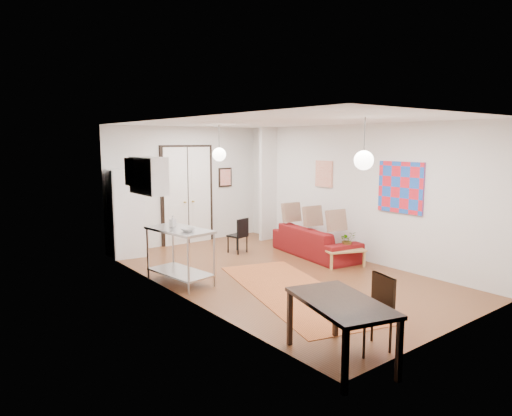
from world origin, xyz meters
TOP-DOWN VIEW (x-y plane):
  - floor at (0.00, 0.00)m, footprint 7.00×7.00m
  - ceiling at (0.00, 0.00)m, footprint 4.20×7.00m
  - wall_back at (0.00, 3.50)m, footprint 4.20×0.02m
  - wall_front at (0.00, -3.50)m, footprint 4.20×0.02m
  - wall_left at (-2.10, 0.00)m, footprint 0.02×7.00m
  - wall_right at (2.10, 0.00)m, footprint 0.02×7.00m
  - double_doors at (0.00, 3.46)m, footprint 1.44×0.06m
  - stub_partition at (1.85, 2.55)m, footprint 0.50×0.10m
  - wall_cabinet at (-1.92, 1.50)m, footprint 0.35×1.00m
  - painting_popart at (2.08, -1.25)m, footprint 0.05×1.00m
  - painting_abstract at (2.08, 0.80)m, footprint 0.05×0.50m
  - poster_back at (1.15, 3.47)m, footprint 0.40×0.03m
  - print_left at (-2.07, 2.00)m, footprint 0.03×0.44m
  - pendant_back at (0.00, 2.00)m, footprint 0.30×0.30m
  - pendant_front at (0.00, -2.00)m, footprint 0.30×0.30m
  - kilim_rug at (-0.49, -0.97)m, footprint 2.36×3.94m
  - sofa at (1.60, 0.57)m, footprint 2.33×1.17m
  - coffee_table at (1.41, -0.44)m, footprint 0.93×0.72m
  - potted_plant at (1.51, -0.44)m, footprint 0.40×0.37m
  - kitchen_counter at (-1.75, 0.65)m, footprint 0.82×1.37m
  - bowl at (-1.75, 0.35)m, footprint 0.29×0.29m
  - soap_bottle at (-1.75, 0.90)m, footprint 0.12×0.12m
  - fridge at (-1.74, 3.15)m, footprint 0.77×0.77m
  - dining_table at (-1.75, -3.15)m, footprint 1.10×1.50m
  - dining_chair_near at (-1.23, -3.06)m, footprint 0.54×0.67m
  - dining_chair_far at (-1.23, -3.06)m, footprint 0.54×0.67m
  - black_side_chair at (0.39, 1.94)m, footprint 0.44×0.44m

SIDE VIEW (x-z plane):
  - floor at x=0.00m, z-range 0.00..0.00m
  - kilim_rug at x=-0.49m, z-range 0.00..0.01m
  - coffee_table at x=1.41m, z-range 0.13..0.50m
  - sofa at x=1.60m, z-range 0.00..0.65m
  - black_side_chair at x=0.39m, z-range 0.06..0.87m
  - dining_chair_near at x=-1.23m, z-range 0.07..0.99m
  - dining_chair_far at x=-1.23m, z-range 0.07..0.99m
  - potted_plant at x=1.51m, z-range 0.36..0.72m
  - kitchen_counter at x=-1.75m, z-range 0.16..1.15m
  - dining_table at x=-1.75m, z-range 0.29..1.03m
  - fridge at x=-1.74m, z-range 0.00..1.93m
  - bowl at x=-1.75m, z-range 0.99..1.05m
  - soap_bottle at x=-1.75m, z-range 0.99..1.20m
  - double_doors at x=0.00m, z-range -0.05..2.45m
  - wall_back at x=0.00m, z-range 0.00..2.90m
  - wall_front at x=0.00m, z-range 0.00..2.90m
  - wall_left at x=-2.10m, z-range 0.00..2.90m
  - wall_right at x=2.10m, z-range 0.00..2.90m
  - stub_partition at x=1.85m, z-range 0.00..2.90m
  - poster_back at x=1.15m, z-range 1.35..1.85m
  - painting_popart at x=2.08m, z-range 1.15..2.15m
  - painting_abstract at x=2.08m, z-range 1.50..2.10m
  - wall_cabinet at x=-1.92m, z-range 1.55..2.25m
  - print_left at x=-2.07m, z-range 1.68..2.22m
  - pendant_back at x=0.00m, z-range 1.85..2.65m
  - pendant_front at x=0.00m, z-range 1.85..2.65m
  - ceiling at x=0.00m, z-range 2.89..2.91m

